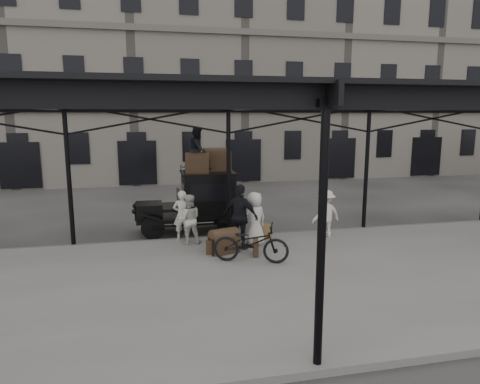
# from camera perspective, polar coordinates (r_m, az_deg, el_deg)

# --- Properties ---
(ground) EXTENTS (120.00, 120.00, 0.00)m
(ground) POSITION_cam_1_polar(r_m,az_deg,el_deg) (12.80, 0.20, -8.81)
(ground) COLOR #383533
(ground) RESTS_ON ground
(platform) EXTENTS (28.00, 8.00, 0.15)m
(platform) POSITION_cam_1_polar(r_m,az_deg,el_deg) (10.96, 2.50, -11.77)
(platform) COLOR slate
(platform) RESTS_ON ground
(canopy) EXTENTS (22.50, 9.00, 4.74)m
(canopy) POSITION_cam_1_polar(r_m,az_deg,el_deg) (10.44, 2.30, 12.52)
(canopy) COLOR black
(canopy) RESTS_ON ground
(building_frontage) EXTENTS (64.00, 8.00, 14.00)m
(building_frontage) POSITION_cam_1_polar(r_m,az_deg,el_deg) (30.07, -7.47, 15.54)
(building_frontage) COLOR slate
(building_frontage) RESTS_ON ground
(taxi) EXTENTS (3.65, 1.55, 2.18)m
(taxi) POSITION_cam_1_polar(r_m,az_deg,el_deg) (15.45, -5.43, -0.91)
(taxi) COLOR black
(taxi) RESTS_ON ground
(porter_left) EXTENTS (0.66, 0.49, 1.64)m
(porter_left) POSITION_cam_1_polar(r_m,az_deg,el_deg) (14.03, -7.71, -3.08)
(porter_left) COLOR silver
(porter_left) RESTS_ON platform
(porter_midleft) EXTENTS (0.78, 0.62, 1.58)m
(porter_midleft) POSITION_cam_1_polar(r_m,az_deg,el_deg) (13.59, -6.85, -3.62)
(porter_midleft) COLOR beige
(porter_midleft) RESTS_ON platform
(porter_centre) EXTENTS (0.97, 0.81, 1.69)m
(porter_centre) POSITION_cam_1_polar(r_m,az_deg,el_deg) (13.32, 1.97, -3.59)
(porter_centre) COLOR silver
(porter_centre) RESTS_ON platform
(porter_official) EXTENTS (1.19, 1.13, 1.99)m
(porter_official) POSITION_cam_1_polar(r_m,az_deg,el_deg) (12.96, 0.07, -3.31)
(porter_official) COLOR black
(porter_official) RESTS_ON platform
(porter_right) EXTENTS (1.12, 0.78, 1.58)m
(porter_right) POSITION_cam_1_polar(r_m,az_deg,el_deg) (14.53, 11.41, -2.85)
(porter_right) COLOR silver
(porter_right) RESTS_ON platform
(bicycle) EXTENTS (2.22, 1.43, 1.10)m
(bicycle) POSITION_cam_1_polar(r_m,az_deg,el_deg) (11.88, 1.47, -6.80)
(bicycle) COLOR black
(bicycle) RESTS_ON platform
(porter_roof) EXTENTS (0.83, 0.94, 1.60)m
(porter_roof) POSITION_cam_1_polar(r_m,az_deg,el_deg) (15.11, -5.62, 5.64)
(porter_roof) COLOR black
(porter_roof) RESTS_ON taxi
(steamer_trunk_roof_near) EXTENTS (0.87, 0.61, 0.60)m
(steamer_trunk_roof_near) POSITION_cam_1_polar(r_m,az_deg,el_deg) (15.01, -5.71, 3.67)
(steamer_trunk_roof_near) COLOR #44361F
(steamer_trunk_roof_near) RESTS_ON taxi
(steamer_trunk_roof_far) EXTENTS (1.02, 0.69, 0.70)m
(steamer_trunk_roof_far) POSITION_cam_1_polar(r_m,az_deg,el_deg) (15.54, -3.15, 4.13)
(steamer_trunk_roof_far) COLOR #44361F
(steamer_trunk_roof_far) RESTS_ON taxi
(steamer_trunk_platform) EXTENTS (0.95, 0.74, 0.61)m
(steamer_trunk_platform) POSITION_cam_1_polar(r_m,az_deg,el_deg) (12.75, -2.14, -6.75)
(steamer_trunk_platform) COLOR #44361F
(steamer_trunk_platform) RESTS_ON platform
(wicker_hamper) EXTENTS (0.71, 0.62, 0.50)m
(wicker_hamper) POSITION_cam_1_polar(r_m,az_deg,el_deg) (14.10, 2.73, -5.32)
(wicker_hamper) COLOR olive
(wicker_hamper) RESTS_ON platform
(suitcase_upright) EXTENTS (0.28, 0.62, 0.45)m
(suitcase_upright) POSITION_cam_1_polar(r_m,az_deg,el_deg) (12.58, 2.11, -7.38)
(suitcase_upright) COLOR #44361F
(suitcase_upright) RESTS_ON platform
(suitcase_flat) EXTENTS (0.61, 0.21, 0.40)m
(suitcase_flat) POSITION_cam_1_polar(r_m,az_deg,el_deg) (12.66, -3.20, -7.39)
(suitcase_flat) COLOR #44361F
(suitcase_flat) RESTS_ON platform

